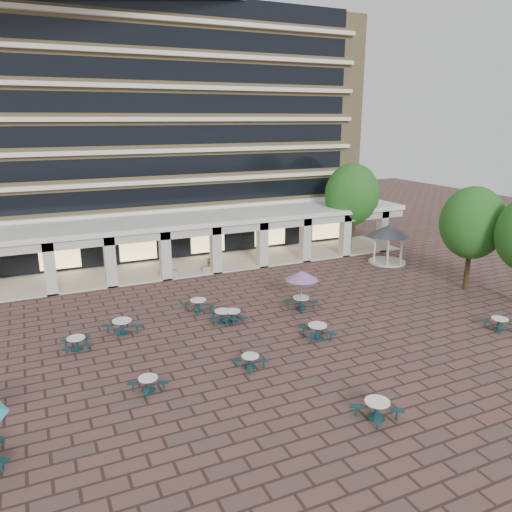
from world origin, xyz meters
The scene contains 19 objects.
ground centered at (0.00, 0.00, 0.00)m, with size 120.00×120.00×0.00m, color brown.
apartment_building centered at (0.00, 25.47, 12.60)m, with size 40.00×15.50×25.20m.
retail_arcade centered at (0.00, 14.80, 3.00)m, with size 42.00×6.60×4.40m.
picnic_table_0 centered at (-7.20, -3.80, 0.41)m, with size 1.90×1.90×0.69m.
picnic_table_1 centered at (-1.92, -3.72, 0.41)m, with size 1.81×1.81×0.68m.
picnic_table_2 centered at (1.18, -10.05, 0.49)m, with size 2.05×2.05×0.82m.
picnic_table_3 centered at (13.76, -5.59, 0.44)m, with size 1.65×1.65×0.73m.
picnic_table_5 centered at (-1.10, 2.37, 0.47)m, with size 2.10×2.10×0.79m.
picnic_table_7 centered at (3.08, -2.06, 0.50)m, with size 2.06×2.06×0.83m.
picnic_table_8 centered at (-9.85, 2.13, 0.44)m, with size 1.67×1.67×0.74m.
picnic_table_9 centered at (-1.90, 4.89, 0.47)m, with size 2.14×2.14×0.79m.
picnic_table_10 centered at (-0.51, 2.23, 0.45)m, with size 1.82×1.82×0.75m.
picnic_table_11 centered at (4.50, 2.35, 2.26)m, with size 2.31×2.31×2.66m.
picnic_table_12 centered at (-7.15, 3.29, 0.51)m, with size 2.28×2.28×0.86m.
gazebo centered at (16.94, 8.89, 2.55)m, with size 3.63×3.63×3.38m.
tree_east_a centered at (17.81, 0.86, 5.04)m, with size 4.63×4.63×7.71m.
tree_east_c centered at (16.13, 13.55, 5.49)m, with size 5.04×5.04×8.40m.
planter_left centered at (-1.83, 12.90, 0.43)m, with size 1.50×0.65×1.16m.
planter_right centered at (1.78, 12.90, 0.55)m, with size 1.50×0.68×1.31m.
Camera 1 is at (-11.27, -24.94, 12.41)m, focal length 35.00 mm.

